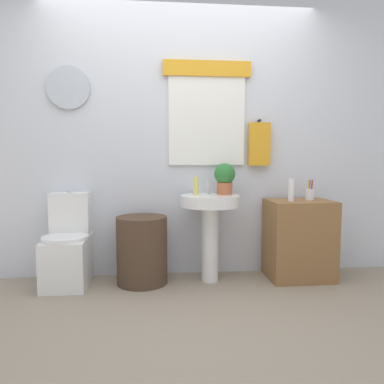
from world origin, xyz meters
name	(u,v)px	position (x,y,z in m)	size (l,w,h in m)	color
ground_plane	(192,324)	(0.00, 0.00, 0.00)	(8.00, 8.00, 0.00)	gray
back_wall	(180,136)	(0.00, 1.15, 1.31)	(4.40, 0.18, 2.60)	silver
toilet	(68,250)	(-1.00, 0.89, 0.31)	(0.38, 0.51, 0.81)	white
laundry_hamper	(142,250)	(-0.36, 0.85, 0.30)	(0.44, 0.44, 0.59)	#4C3828
pedestal_sink	(210,216)	(0.25, 0.85, 0.58)	(0.52, 0.52, 0.77)	white
faucet	(208,188)	(0.25, 0.97, 0.82)	(0.03, 0.03, 0.10)	silver
wooden_cabinet	(299,239)	(1.07, 0.85, 0.36)	(0.57, 0.44, 0.72)	olive
soap_bottle	(196,186)	(0.13, 0.90, 0.85)	(0.05, 0.05, 0.16)	#DBD166
potted_plant	(225,177)	(0.39, 0.91, 0.93)	(0.19, 0.19, 0.28)	#AD5B38
lotion_bottle	(291,190)	(0.97, 0.81, 0.82)	(0.05, 0.05, 0.20)	white
toothbrush_cup	(310,194)	(1.17, 0.87, 0.77)	(0.08, 0.08, 0.19)	silver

